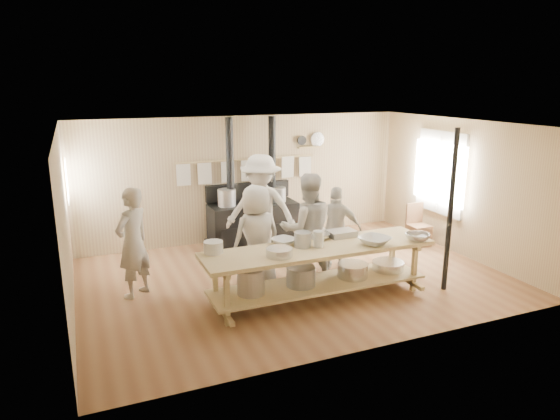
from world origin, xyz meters
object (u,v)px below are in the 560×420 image
(cook_right, at_px, (336,228))
(chair, at_px, (418,233))
(stove, at_px, (252,219))
(cook_far_left, at_px, (133,243))
(cook_left, at_px, (307,229))
(cook_by_window, at_px, (261,210))
(cook_center, at_px, (257,237))
(prep_table, at_px, (318,267))
(roasting_pan, at_px, (341,233))

(cook_right, bearing_deg, chair, -133.09)
(stove, distance_m, cook_right, 2.16)
(cook_far_left, relative_size, chair, 2.03)
(cook_left, bearing_deg, stove, -74.92)
(cook_far_left, relative_size, cook_left, 0.93)
(cook_right, xyz_separation_m, cook_by_window, (-1.12, 0.80, 0.26))
(cook_center, bearing_deg, cook_right, -178.09)
(cook_right, bearing_deg, prep_table, 83.36)
(cook_left, relative_size, cook_center, 1.09)
(prep_table, xyz_separation_m, cook_far_left, (-2.57, 1.22, 0.35))
(cook_far_left, bearing_deg, cook_center, 127.67)
(prep_table, relative_size, cook_left, 1.94)
(stove, xyz_separation_m, cook_far_left, (-2.58, -1.80, 0.35))
(stove, distance_m, prep_table, 3.02)
(stove, distance_m, cook_by_window, 1.28)
(prep_table, height_order, cook_left, cook_left)
(cook_by_window, relative_size, chair, 2.36)
(chair, bearing_deg, prep_table, -151.30)
(cook_far_left, bearing_deg, chair, 144.24)
(roasting_pan, bearing_deg, cook_left, 142.26)
(cook_center, height_order, cook_by_window, cook_by_window)
(cook_right, relative_size, cook_by_window, 0.74)
(prep_table, bearing_deg, chair, 27.16)
(cook_by_window, distance_m, chair, 3.43)
(stove, bearing_deg, prep_table, -90.04)
(stove, relative_size, chair, 3.04)
(prep_table, height_order, cook_center, cook_center)
(cook_left, height_order, roasting_pan, cook_left)
(prep_table, relative_size, cook_by_window, 1.78)
(prep_table, distance_m, roasting_pan, 0.76)
(prep_table, distance_m, cook_left, 0.80)
(cook_left, xyz_separation_m, cook_by_window, (-0.37, 1.18, 0.08))
(cook_left, bearing_deg, cook_right, -141.24)
(stove, height_order, cook_right, stove)
(cook_center, distance_m, cook_by_window, 1.17)
(cook_by_window, xyz_separation_m, roasting_pan, (0.81, -1.52, -0.11))
(cook_far_left, height_order, cook_left, cook_left)
(prep_table, distance_m, cook_far_left, 2.87)
(chair, distance_m, roasting_pan, 2.90)
(cook_far_left, distance_m, cook_left, 2.76)
(cook_left, height_order, cook_center, cook_left)
(stove, xyz_separation_m, prep_table, (-0.00, -3.02, -0.00))
(cook_far_left, xyz_separation_m, cook_by_window, (2.34, 0.63, 0.14))
(cook_left, xyz_separation_m, roasting_pan, (0.44, -0.34, -0.03))
(cook_left, bearing_deg, cook_center, 3.66)
(stove, height_order, chair, stove)
(roasting_pan, bearing_deg, cook_by_window, 118.04)
(prep_table, xyz_separation_m, cook_right, (0.88, 1.05, 0.23))
(stove, xyz_separation_m, chair, (3.10, -1.43, -0.27))
(cook_right, xyz_separation_m, chair, (2.22, 0.54, -0.50))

